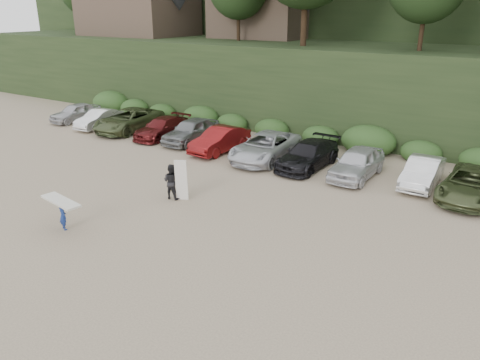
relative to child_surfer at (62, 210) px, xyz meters
The scene contains 4 objects.
ground 6.56m from the child_surfer, 26.19° to the left, with size 120.00×120.00×0.00m, color tan.
parked_cars 13.12m from the child_surfer, 78.48° to the left, with size 36.77×6.47×1.62m.
child_surfer is the anchor object (origin of this frame).
adult_surfer 5.22m from the child_surfer, 71.63° to the left, with size 1.33×0.75×2.03m.
Camera 1 is at (9.63, -13.64, 8.65)m, focal length 35.00 mm.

